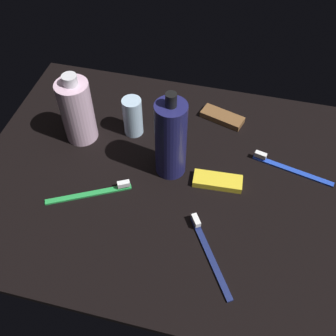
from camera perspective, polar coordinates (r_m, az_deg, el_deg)
The scene contains 9 objects.
ground_plane at distance 86.76cm, azimuth 0.00°, elevation -1.51°, with size 84.00×64.00×1.20cm, color black.
lotion_bottle at distance 80.74cm, azimuth 0.11°, elevation 4.20°, with size 6.52×6.52×21.23cm.
bodywash_bottle at distance 91.26cm, azimuth -12.93°, elevation 8.02°, with size 7.31×7.31×17.46cm.
deodorant_stick at distance 92.38cm, azimuth -5.08°, elevation 7.36°, with size 4.45×4.45×9.70cm, color silver.
toothbrush_blue at distance 91.02cm, azimuth 16.82°, elevation 0.07°, with size 17.80×5.26×2.10cm.
toothbrush_green at distance 84.48cm, azimuth -10.60°, elevation -3.44°, with size 16.56×9.30×2.10cm.
toothbrush_navy at distance 76.33cm, azimuth 5.79°, elevation -11.69°, with size 10.70×15.82×2.10cm.
snack_bar_brown at distance 98.78cm, azimuth 7.80°, elevation 7.26°, with size 10.40×4.00×1.50cm, color brown.
snack_bar_yellow at distance 85.27cm, azimuth 7.14°, elevation -1.88°, with size 10.40×4.00×1.50cm, color yellow.
Camera 1 is at (12.66, -51.67, 67.94)cm, focal length 42.42 mm.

